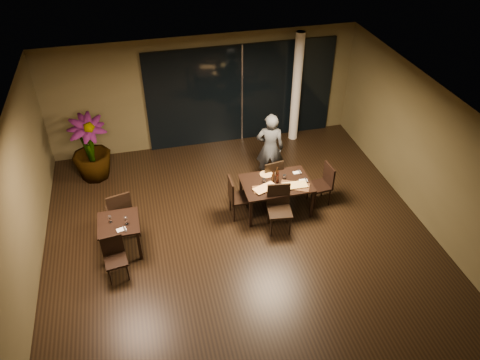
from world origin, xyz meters
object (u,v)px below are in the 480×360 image
(chair_main_right, at_px, (323,182))
(chair_main_near, at_px, (279,205))
(diner, at_px, (270,148))
(potted_plant, at_px, (90,149))
(side_table, at_px, (119,227))
(chair_main_left, at_px, (236,196))
(chair_main_far, at_px, (271,176))
(chair_side_near, at_px, (114,255))
(bottle_b, at_px, (278,178))
(chair_side_far, at_px, (119,209))
(main_table, at_px, (276,185))
(bottle_a, at_px, (273,177))
(bottle_c, at_px, (277,174))

(chair_main_right, bearing_deg, chair_main_near, -69.78)
(diner, xyz_separation_m, potted_plant, (-4.14, 1.12, -0.08))
(side_table, distance_m, chair_main_left, 2.55)
(chair_main_far, xyz_separation_m, chair_side_near, (-3.58, -1.66, -0.05))
(chair_main_left, height_order, bottle_b, bottle_b)
(chair_main_left, xyz_separation_m, chair_side_far, (-2.48, 0.09, 0.03))
(chair_main_right, distance_m, chair_side_near, 4.79)
(main_table, relative_size, chair_main_right, 1.54)
(main_table, distance_m, chair_main_far, 0.55)
(chair_main_left, distance_m, diner, 1.61)
(main_table, bearing_deg, side_table, -171.63)
(bottle_a, xyz_separation_m, bottle_b, (0.09, -0.05, 0.00))
(main_table, height_order, chair_side_far, chair_side_far)
(main_table, distance_m, diner, 1.18)
(chair_main_near, xyz_separation_m, chair_side_far, (-3.27, 0.66, 0.00))
(potted_plant, bearing_deg, bottle_c, -28.39)
(chair_main_near, xyz_separation_m, potted_plant, (-3.84, 2.83, 0.23))
(bottle_b, bearing_deg, chair_main_far, 85.91)
(chair_main_far, xyz_separation_m, chair_main_left, (-0.95, -0.53, 0.01))
(main_table, height_order, chair_main_left, chair_main_left)
(diner, bearing_deg, chair_side_near, 47.92)
(diner, bearing_deg, chair_main_right, 146.35)
(side_table, relative_size, chair_main_near, 0.76)
(main_table, relative_size, chair_main_left, 1.50)
(chair_main_left, bearing_deg, diner, -43.45)
(main_table, xyz_separation_m, bottle_b, (0.02, -0.02, 0.22))
(side_table, relative_size, chair_side_far, 0.76)
(diner, bearing_deg, bottle_c, 98.33)
(chair_main_near, xyz_separation_m, chair_main_left, (-0.78, 0.57, -0.03))
(chair_main_near, relative_size, chair_side_far, 0.99)
(bottle_a, bearing_deg, chair_side_far, 178.98)
(diner, relative_size, potted_plant, 1.09)
(main_table, height_order, chair_side_near, chair_side_near)
(potted_plant, relative_size, bottle_a, 5.67)
(chair_main_left, xyz_separation_m, potted_plant, (-3.05, 2.26, 0.26))
(potted_plant, bearing_deg, chair_main_near, -36.37)
(chair_main_near, height_order, chair_side_near, chair_main_near)
(side_table, relative_size, chair_main_left, 0.80)
(chair_main_far, height_order, chair_main_left, chair_main_left)
(main_table, distance_m, side_table, 3.44)
(chair_main_left, distance_m, bottle_a, 0.89)
(chair_main_left, height_order, chair_side_near, chair_main_left)
(main_table, relative_size, chair_main_near, 1.43)
(chair_side_near, bearing_deg, chair_main_left, 15.59)
(diner, bearing_deg, chair_main_far, 94.12)
(chair_main_near, distance_m, potted_plant, 4.77)
(chair_main_far, height_order, diner, diner)
(main_table, relative_size, bottle_c, 4.67)
(chair_main_right, relative_size, bottle_a, 3.37)
(chair_main_left, height_order, potted_plant, potted_plant)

